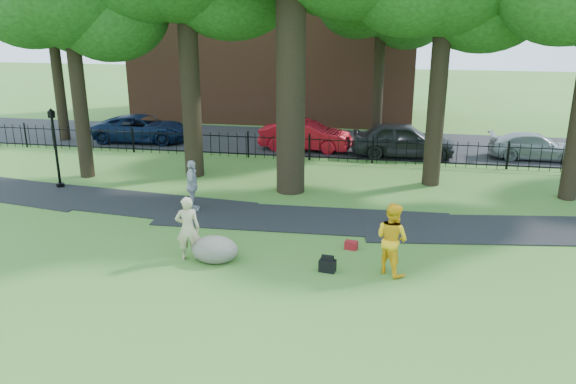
% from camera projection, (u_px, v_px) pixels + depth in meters
% --- Properties ---
extents(ground, '(120.00, 120.00, 0.00)m').
position_uv_depth(ground, '(246.00, 265.00, 15.66)').
color(ground, '#426B25').
rests_on(ground, ground).
extents(footpath, '(36.07, 3.85, 0.03)m').
position_uv_depth(footpath, '(303.00, 220.00, 19.14)').
color(footpath, black).
rests_on(footpath, ground).
extents(street, '(80.00, 7.00, 0.02)m').
position_uv_depth(street, '(320.00, 142.00, 30.65)').
color(street, black).
rests_on(street, ground).
extents(iron_fence, '(44.00, 0.04, 1.20)m').
position_uv_depth(iron_fence, '(309.00, 148.00, 26.72)').
color(iron_fence, black).
rests_on(iron_fence, ground).
extents(brick_building, '(18.00, 8.00, 12.00)m').
position_uv_depth(brick_building, '(277.00, 25.00, 37.01)').
color(brick_building, brown).
rests_on(brick_building, ground).
extents(woman, '(0.79, 0.63, 1.87)m').
position_uv_depth(woman, '(188.00, 228.00, 15.80)').
color(woman, tan).
rests_on(woman, ground).
extents(man, '(1.22, 1.20, 1.98)m').
position_uv_depth(man, '(392.00, 239.00, 14.93)').
color(man, '#F8B014').
rests_on(man, ground).
extents(pedestrian, '(0.66, 1.15, 1.85)m').
position_uv_depth(pedestrian, '(192.00, 186.00, 19.73)').
color(pedestrian, '#B3B3B8').
rests_on(pedestrian, ground).
extents(boulder, '(1.62, 1.44, 0.78)m').
position_uv_depth(boulder, '(215.00, 248.00, 15.87)').
color(boulder, '#625F52').
rests_on(boulder, ground).
extents(lamppost, '(0.32, 0.32, 3.22)m').
position_uv_depth(lamppost, '(56.00, 149.00, 22.22)').
color(lamppost, black).
rests_on(lamppost, ground).
extents(backpack, '(0.48, 0.34, 0.33)m').
position_uv_depth(backpack, '(327.00, 266.00, 15.25)').
color(backpack, black).
rests_on(backpack, ground).
extents(red_bag, '(0.41, 0.30, 0.25)m').
position_uv_depth(red_bag, '(351.00, 245.00, 16.71)').
color(red_bag, maroon).
rests_on(red_bag, ground).
extents(red_sedan, '(4.75, 1.96, 1.53)m').
position_uv_depth(red_sedan, '(305.00, 135.00, 28.70)').
color(red_sedan, '#AB0D19').
rests_on(red_sedan, ground).
extents(navy_van, '(5.35, 2.71, 1.45)m').
position_uv_depth(navy_van, '(142.00, 128.00, 30.62)').
color(navy_van, '#0B1A38').
rests_on(navy_van, ground).
extents(grey_car, '(5.06, 2.29, 1.69)m').
position_uv_depth(grey_car, '(403.00, 140.00, 27.34)').
color(grey_car, black).
rests_on(grey_car, ground).
extents(silver_car, '(4.30, 1.79, 1.24)m').
position_uv_depth(silver_car, '(535.00, 146.00, 26.95)').
color(silver_car, '#989CA0').
rests_on(silver_car, ground).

